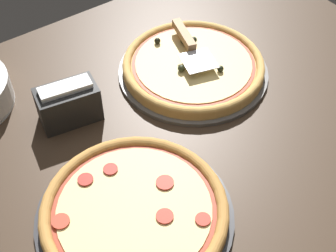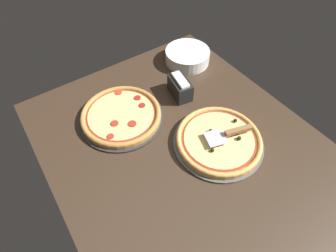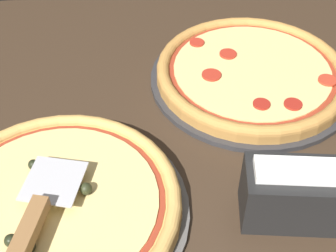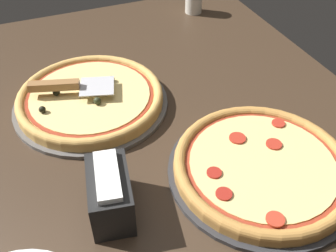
{
  "view_description": "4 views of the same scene",
  "coord_description": "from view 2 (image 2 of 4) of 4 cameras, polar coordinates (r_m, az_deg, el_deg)",
  "views": [
    {
      "loc": [
        50.06,
        57.77,
        79.04
      ],
      "look_at": [
        8.76,
        1.12,
        3.0
      ],
      "focal_mm": 50.0,
      "sensor_mm": 36.0,
      "label": 1
    },
    {
      "loc": [
        -49.65,
        41.55,
        91.52
      ],
      "look_at": [
        8.76,
        1.12,
        3.0
      ],
      "focal_mm": 28.0,
      "sensor_mm": 36.0,
      "label": 2
    },
    {
      "loc": [
        1.65,
        -54.4,
        56.12
      ],
      "look_at": [
        8.76,
        1.12,
        3.0
      ],
      "focal_mm": 50.0,
      "sensor_mm": 36.0,
      "label": 3
    },
    {
      "loc": [
        70.07,
        -23.77,
        61.21
      ],
      "look_at": [
        8.76,
        1.12,
        3.0
      ],
      "focal_mm": 42.0,
      "sensor_mm": 36.0,
      "label": 4
    }
  ],
  "objects": [
    {
      "name": "pizza_pan_back",
      "position": [
        1.22,
        -10.06,
        1.81
      ],
      "size": [
        38.61,
        38.61,
        1.0
      ],
      "primitive_type": "cylinder",
      "color": "#2D2D30",
      "rests_on": "ground_plane"
    },
    {
      "name": "pizza_back",
      "position": [
        1.2,
        -10.18,
        2.42
      ],
      "size": [
        36.3,
        36.3,
        2.96
      ],
      "color": "#B77F3D",
      "rests_on": "pizza_pan_back"
    },
    {
      "name": "serving_spatula",
      "position": [
        1.11,
        14.09,
        -1.25
      ],
      "size": [
        10.6,
        20.89,
        2.0
      ],
      "color": "#B7B7BC",
      "rests_on": "pizza_front"
    },
    {
      "name": "ground_plane",
      "position": [
        1.14,
        2.99,
        -4.1
      ],
      "size": [
        126.68,
        106.76,
        3.6
      ],
      "primitive_type": "cube",
      "color": "#38281C"
    },
    {
      "name": "pizza_pan_front",
      "position": [
        1.13,
        10.83,
        -3.53
      ],
      "size": [
        38.24,
        38.24,
        1.0
      ],
      "primitive_type": "cylinder",
      "color": "#565451",
      "rests_on": "ground_plane"
    },
    {
      "name": "napkin_holder",
      "position": [
        1.28,
        2.65,
        8.38
      ],
      "size": [
        14.73,
        9.83,
        10.21
      ],
      "color": "black",
      "rests_on": "ground_plane"
    },
    {
      "name": "pizza_front",
      "position": [
        1.12,
        10.99,
        -2.91
      ],
      "size": [
        35.94,
        35.94,
        4.23
      ],
      "color": "tan",
      "rests_on": "pizza_pan_front"
    },
    {
      "name": "plate_stack",
      "position": [
        1.49,
        4.23,
        14.92
      ],
      "size": [
        24.13,
        24.13,
        7.0
      ],
      "color": "white",
      "rests_on": "ground_plane"
    }
  ]
}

